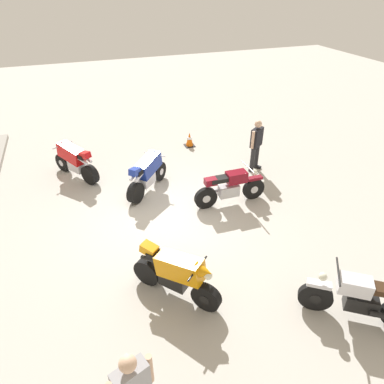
% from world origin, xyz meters
% --- Properties ---
extents(ground_plane, '(40.00, 40.00, 0.00)m').
position_xyz_m(ground_plane, '(0.00, 0.00, 0.00)').
color(ground_plane, '#B7B2A8').
extents(motorcycle_orange_sportbike, '(1.60, 1.42, 1.14)m').
position_xyz_m(motorcycle_orange_sportbike, '(-2.62, 0.50, 0.59)').
color(motorcycle_orange_sportbike, black).
rests_on(motorcycle_orange_sportbike, ground).
extents(motorcycle_silver_cruiser, '(1.30, 1.78, 1.09)m').
position_xyz_m(motorcycle_silver_cruiser, '(-4.25, -2.48, 0.52)').
color(motorcycle_silver_cruiser, black).
rests_on(motorcycle_silver_cruiser, ground).
extents(motorcycle_blue_sportbike, '(1.53, 1.50, 1.14)m').
position_xyz_m(motorcycle_blue_sportbike, '(1.40, 0.12, 0.59)').
color(motorcycle_blue_sportbike, black).
rests_on(motorcycle_blue_sportbike, ground).
extents(motorcycle_red_sportbike, '(1.73, 1.25, 1.14)m').
position_xyz_m(motorcycle_red_sportbike, '(2.94, 2.08, 0.59)').
color(motorcycle_red_sportbike, black).
rests_on(motorcycle_red_sportbike, ground).
extents(motorcycle_maroon_cruiser, '(0.70, 2.09, 1.09)m').
position_xyz_m(motorcycle_maroon_cruiser, '(-0.03, -1.86, 0.52)').
color(motorcycle_maroon_cruiser, black).
rests_on(motorcycle_maroon_cruiser, ground).
extents(person_in_black_shirt, '(0.51, 0.58, 1.70)m').
position_xyz_m(person_in_black_shirt, '(1.46, -3.44, 0.97)').
color(person_in_black_shirt, '#262628').
rests_on(person_in_black_shirt, ground).
extents(traffic_cone, '(0.36, 0.36, 0.53)m').
position_xyz_m(traffic_cone, '(3.88, -2.04, 0.26)').
color(traffic_cone, black).
rests_on(traffic_cone, ground).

